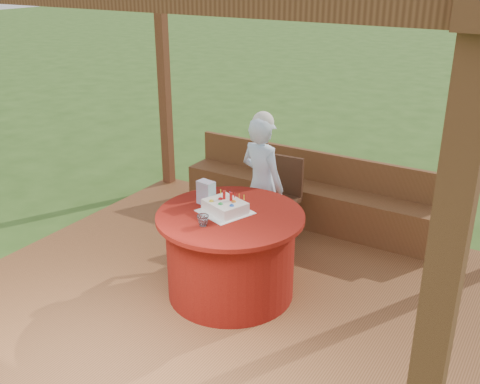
# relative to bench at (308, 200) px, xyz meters

# --- Properties ---
(ground) EXTENTS (60.00, 60.00, 0.00)m
(ground) POSITION_rel_bench_xyz_m (0.00, -1.72, -0.38)
(ground) COLOR #2F521B
(ground) RESTS_ON ground
(deck) EXTENTS (4.50, 4.00, 0.12)m
(deck) POSITION_rel_bench_xyz_m (0.00, -1.72, -0.32)
(deck) COLOR brown
(deck) RESTS_ON ground
(pergola) EXTENTS (4.50, 4.00, 2.72)m
(pergola) POSITION_rel_bench_xyz_m (0.00, -1.72, 2.02)
(pergola) COLOR brown
(pergola) RESTS_ON deck
(bench) EXTENTS (3.00, 0.42, 0.80)m
(bench) POSITION_rel_bench_xyz_m (0.00, 0.00, 0.00)
(bench) COLOR brown
(bench) RESTS_ON deck
(table) EXTENTS (1.28, 1.28, 0.78)m
(table) POSITION_rel_bench_xyz_m (0.06, -1.72, 0.13)
(table) COLOR maroon
(table) RESTS_ON deck
(chair) EXTENTS (0.47, 0.47, 0.89)m
(chair) POSITION_rel_bench_xyz_m (-0.11, -0.52, 0.23)
(chair) COLOR #3D2213
(chair) RESTS_ON deck
(elderly_woman) EXTENTS (0.58, 0.46, 1.46)m
(elderly_woman) POSITION_rel_bench_xyz_m (-0.12, -0.85, 0.47)
(elderly_woman) COLOR #ABD6FE
(elderly_woman) RESTS_ON deck
(birthday_cake) EXTENTS (0.49, 0.49, 0.18)m
(birthday_cake) POSITION_rel_bench_xyz_m (0.00, -1.71, 0.57)
(birthday_cake) COLOR white
(birthday_cake) RESTS_ON table
(gift_bag) EXTENTS (0.16, 0.12, 0.21)m
(gift_bag) POSITION_rel_bench_xyz_m (-0.24, -1.65, 0.62)
(gift_bag) COLOR #CE85B8
(gift_bag) RESTS_ON table
(drinking_glass) EXTENTS (0.12, 0.12, 0.09)m
(drinking_glass) POSITION_rel_bench_xyz_m (-0.01, -2.03, 0.56)
(drinking_glass) COLOR white
(drinking_glass) RESTS_ON table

